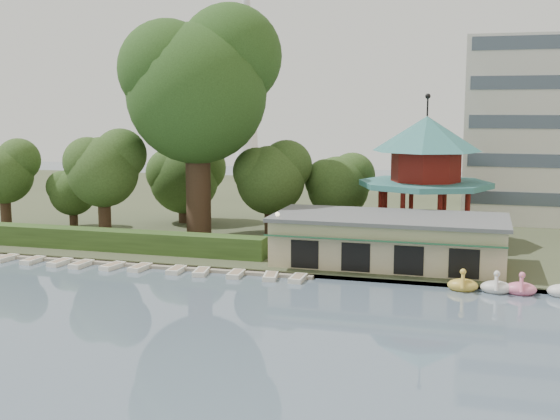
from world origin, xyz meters
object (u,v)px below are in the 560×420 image
at_px(boathouse, 389,239).
at_px(big_tree, 199,81).
at_px(dock, 116,262).
at_px(pavilion, 426,166).

height_order(boathouse, big_tree, big_tree).
xyz_separation_m(dock, big_tree, (3.18, 11.01, 15.17)).
xyz_separation_m(boathouse, big_tree, (-18.82, 6.24, 12.92)).
height_order(pavilion, big_tree, big_tree).
relative_size(boathouse, pavilion, 1.38).
bearing_deg(boathouse, pavilion, 78.72).
height_order(boathouse, pavilion, pavilion).
distance_m(pavilion, big_tree, 22.56).
relative_size(dock, boathouse, 1.83).
height_order(dock, boathouse, boathouse).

